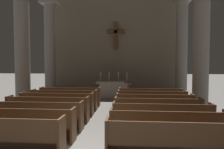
{
  "coord_description": "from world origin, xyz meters",
  "views": [
    {
      "loc": [
        1.01,
        -4.66,
        2.16
      ],
      "look_at": [
        0.0,
        7.6,
        1.53
      ],
      "focal_mm": 34.07,
      "sensor_mm": 36.0,
      "label": 1
    }
  ],
  "objects": [
    {
      "name": "pew_left_row_5",
      "position": [
        -2.03,
        3.96,
        0.48
      ],
      "size": [
        3.07,
        0.5,
        0.95
      ],
      "color": "brown",
      "rests_on": "ground"
    },
    {
      "name": "pew_left_row_2",
      "position": [
        -2.03,
        0.96,
        0.48
      ],
      "size": [
        3.07,
        0.5,
        0.95
      ],
      "color": "brown",
      "rests_on": "ground"
    },
    {
      "name": "pew_right_row_2",
      "position": [
        2.03,
        0.96,
        0.48
      ],
      "size": [
        3.07,
        0.5,
        0.95
      ],
      "color": "brown",
      "rests_on": "ground"
    },
    {
      "name": "candlestick_inner_left",
      "position": [
        -0.3,
        8.91,
        1.2
      ],
      "size": [
        0.16,
        0.16,
        0.61
      ],
      "color": "#B79338",
      "rests_on": "altar"
    },
    {
      "name": "column_left_third",
      "position": [
        -4.33,
        9.3,
        3.05
      ],
      "size": [
        1.09,
        1.09,
        6.26
      ],
      "color": "gray",
      "rests_on": "ground"
    },
    {
      "name": "pew_left_row_3",
      "position": [
        -2.03,
        1.96,
        0.48
      ],
      "size": [
        3.07,
        0.5,
        0.95
      ],
      "color": "brown",
      "rests_on": "ground"
    },
    {
      "name": "pew_right_row_5",
      "position": [
        2.03,
        3.96,
        0.48
      ],
      "size": [
        3.07,
        0.5,
        0.95
      ],
      "color": "brown",
      "rests_on": "ground"
    },
    {
      "name": "pew_right_row_3",
      "position": [
        2.03,
        1.96,
        0.48
      ],
      "size": [
        3.07,
        0.5,
        0.95
      ],
      "color": "brown",
      "rests_on": "ground"
    },
    {
      "name": "altar",
      "position": [
        0.0,
        8.91,
        0.53
      ],
      "size": [
        2.2,
        0.9,
        1.01
      ],
      "color": "#BCB7AD",
      "rests_on": "ground"
    },
    {
      "name": "pew_left_row_6",
      "position": [
        -2.03,
        4.96,
        0.48
      ],
      "size": [
        3.07,
        0.5,
        0.95
      ],
      "color": "brown",
      "rests_on": "ground"
    },
    {
      "name": "candlestick_inner_right",
      "position": [
        0.3,
        8.91,
        1.2
      ],
      "size": [
        0.16,
        0.16,
        0.61
      ],
      "color": "#B79338",
      "rests_on": "altar"
    },
    {
      "name": "pew_right_row_4",
      "position": [
        2.03,
        2.96,
        0.48
      ],
      "size": [
        3.07,
        0.5,
        0.95
      ],
      "color": "brown",
      "rests_on": "ground"
    },
    {
      "name": "pew_right_row_6",
      "position": [
        2.03,
        4.96,
        0.48
      ],
      "size": [
        3.07,
        0.5,
        0.95
      ],
      "color": "brown",
      "rests_on": "ground"
    },
    {
      "name": "lectern",
      "position": [
        0.95,
        7.71,
        0.55
      ],
      "size": [
        0.44,
        0.36,
        1.15
      ],
      "color": "brown",
      "rests_on": "ground"
    },
    {
      "name": "pew_right_row_1",
      "position": [
        2.03,
        -0.04,
        0.48
      ],
      "size": [
        3.07,
        0.5,
        0.95
      ],
      "color": "brown",
      "rests_on": "ground"
    },
    {
      "name": "candlestick_outer_left",
      "position": [
        -0.85,
        8.91,
        1.2
      ],
      "size": [
        0.16,
        0.16,
        0.61
      ],
      "color": "#B79338",
      "rests_on": "altar"
    },
    {
      "name": "pew_left_row_4",
      "position": [
        -2.03,
        2.96,
        0.48
      ],
      "size": [
        3.07,
        0.5,
        0.95
      ],
      "color": "brown",
      "rests_on": "ground"
    },
    {
      "name": "column_left_second",
      "position": [
        -4.33,
        5.58,
        3.05
      ],
      "size": [
        1.09,
        1.09,
        6.26
      ],
      "color": "gray",
      "rests_on": "ground"
    },
    {
      "name": "apse_with_cross",
      "position": [
        0.0,
        11.16,
        3.8
      ],
      "size": [
        9.82,
        0.49,
        7.59
      ],
      "color": "gray",
      "rests_on": "ground"
    },
    {
      "name": "column_right_second",
      "position": [
        4.33,
        5.58,
        3.05
      ],
      "size": [
        1.09,
        1.09,
        6.26
      ],
      "color": "gray",
      "rests_on": "ground"
    },
    {
      "name": "pew_left_row_7",
      "position": [
        -2.03,
        5.96,
        0.48
      ],
      "size": [
        3.07,
        0.5,
        0.95
      ],
      "color": "brown",
      "rests_on": "ground"
    },
    {
      "name": "column_right_third",
      "position": [
        4.33,
        9.3,
        3.05
      ],
      "size": [
        1.09,
        1.09,
        6.26
      ],
      "color": "gray",
      "rests_on": "ground"
    },
    {
      "name": "candlestick_outer_right",
      "position": [
        0.85,
        8.91,
        1.2
      ],
      "size": [
        0.16,
        0.16,
        0.61
      ],
      "color": "#B79338",
      "rests_on": "altar"
    },
    {
      "name": "pew_right_row_7",
      "position": [
        2.03,
        5.96,
        0.48
      ],
      "size": [
        3.07,
        0.5,
        0.95
      ],
      "color": "brown",
      "rests_on": "ground"
    }
  ]
}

